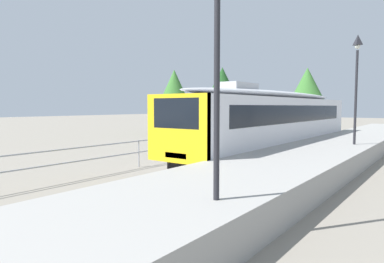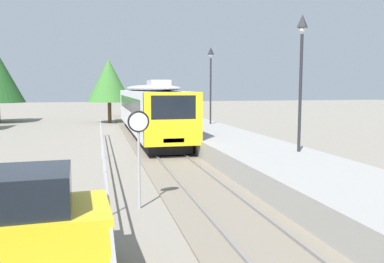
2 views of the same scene
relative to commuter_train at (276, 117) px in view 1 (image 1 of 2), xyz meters
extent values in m
plane|color=gray|center=(-3.00, -6.72, -2.14)|extent=(160.00, 160.00, 0.00)
cube|color=slate|center=(0.00, -6.72, -2.11)|extent=(3.20, 60.00, 0.06)
cube|color=slate|center=(-0.72, -6.72, -2.04)|extent=(0.08, 60.00, 0.08)
cube|color=slate|center=(0.72, -6.72, -2.04)|extent=(0.08, 60.00, 0.08)
cube|color=silver|center=(0.00, 0.11, -0.18)|extent=(2.80, 18.33, 2.55)
cube|color=yellow|center=(0.00, -8.96, -0.18)|extent=(2.80, 0.24, 2.55)
cube|color=black|center=(0.00, -9.04, 0.38)|extent=(2.13, 0.08, 1.12)
cube|color=black|center=(0.00, 0.11, 0.23)|extent=(2.82, 15.40, 0.92)
ellipsoid|color=#B2B5BA|center=(0.00, 0.11, 1.28)|extent=(2.69, 17.60, 0.44)
cube|color=#B2B5BA|center=(0.00, -4.48, 1.56)|extent=(1.10, 2.20, 0.36)
cube|color=#EAE5C6|center=(0.00, -9.03, -1.17)|extent=(1.00, 0.10, 0.20)
cube|color=black|center=(0.00, -6.66, -1.73)|extent=(2.24, 3.20, 0.55)
cube|color=black|center=(0.00, 6.87, -1.73)|extent=(2.24, 3.20, 0.55)
cube|color=#999691|center=(3.25, -6.72, -1.69)|extent=(3.90, 60.00, 0.90)
cylinder|color=#232328|center=(4.31, -13.01, 1.06)|extent=(0.12, 0.12, 4.60)
cylinder|color=#232328|center=(4.31, -0.40, 1.06)|extent=(0.12, 0.12, 4.60)
pyramid|color=#232328|center=(4.31, -0.40, 3.86)|extent=(0.34, 0.34, 0.50)
sphere|color=silver|center=(4.31, -0.40, 3.54)|extent=(0.24, 0.24, 0.24)
cylinder|color=#9EA0A5|center=(-3.30, -7.72, -1.52)|extent=(0.06, 0.06, 1.25)
cylinder|color=#9EA0A5|center=(-3.30, 1.28, -1.52)|extent=(0.06, 0.06, 1.25)
cylinder|color=brown|center=(-13.04, 15.20, -1.14)|extent=(0.36, 0.36, 2.00)
cone|color=#1E4C1E|center=(-13.04, 15.20, 2.50)|extent=(5.21, 5.21, 5.27)
cylinder|color=brown|center=(-13.86, 7.54, -1.21)|extent=(0.36, 0.36, 1.87)
cone|color=#38702D|center=(-13.86, 7.54, 1.99)|extent=(4.17, 4.17, 4.53)
cylinder|color=brown|center=(-2.30, 12.34, -1.10)|extent=(0.36, 0.36, 2.08)
cone|color=#38702D|center=(-2.30, 12.34, 2.03)|extent=(4.25, 4.25, 4.18)
cylinder|color=brown|center=(-13.58, 16.16, -1.00)|extent=(0.36, 0.36, 2.28)
cone|color=#286023|center=(-13.58, 16.16, 2.09)|extent=(4.53, 4.53, 3.91)
camera|label=1|loc=(7.98, -18.73, 0.63)|focal=32.09mm
camera|label=2|loc=(-3.46, -27.10, 1.28)|focal=36.81mm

